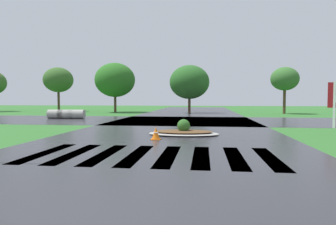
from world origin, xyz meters
TOP-DOWN VIEW (x-y plane):
  - asphalt_roadway at (0.00, 10.00)m, footprint 9.81×80.00m
  - asphalt_cross_road at (0.00, 18.06)m, footprint 90.00×8.83m
  - crosswalk_stripes at (0.00, 5.17)m, footprint 6.75×3.18m
  - median_island at (0.55, 9.86)m, footprint 3.04×1.73m
  - drainage_pipe_stack at (-9.27, 18.99)m, footprint 2.90×0.82m
  - traffic_cone at (-0.41, 8.27)m, footprint 0.36×0.36m
  - background_treeline at (-3.05, 29.33)m, footprint 46.18×6.49m

SIDE VIEW (x-z plane):
  - crosswalk_stripes at x=0.00m, z-range 0.00..0.01m
  - asphalt_roadway at x=0.00m, z-range 0.00..0.01m
  - asphalt_cross_road at x=0.00m, z-range 0.00..0.01m
  - median_island at x=0.55m, z-range -0.20..0.48m
  - traffic_cone at x=-0.41m, z-range -0.02..0.49m
  - drainage_pipe_stack at x=-9.27m, z-range 0.00..0.70m
  - background_treeline at x=-3.05m, z-range 0.74..6.31m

